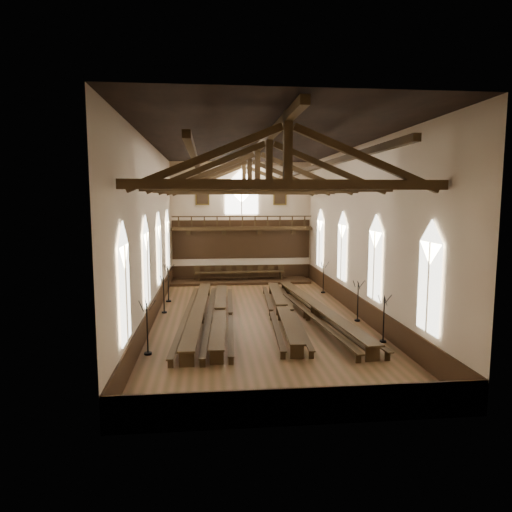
{
  "coord_description": "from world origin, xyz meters",
  "views": [
    {
      "loc": [
        -2.76,
        -25.99,
        6.9
      ],
      "look_at": [
        0.07,
        1.5,
        3.43
      ],
      "focal_mm": 32.0,
      "sensor_mm": 36.0,
      "label": 1
    }
  ],
  "objects_px": {
    "refectory_row_b": "(220,312)",
    "high_table": "(240,273)",
    "dais": "(240,281)",
    "candelabrum_left_far": "(168,290)",
    "candelabrum_right_near": "(383,328)",
    "refectory_row_a": "(199,312)",
    "candelabrum_right_mid": "(358,309)",
    "refectory_row_d": "(318,309)",
    "refectory_row_c": "(282,309)",
    "candelabrum_left_near": "(148,338)",
    "candelabrum_left_mid": "(164,302)",
    "candelabrum_right_far": "(323,283)"
  },
  "relations": [
    {
      "from": "refectory_row_d",
      "to": "high_table",
      "type": "relative_size",
      "value": 2.04
    },
    {
      "from": "high_table",
      "to": "candelabrum_left_mid",
      "type": "bearing_deg",
      "value": -118.28
    },
    {
      "from": "high_table",
      "to": "candelabrum_left_mid",
      "type": "height_order",
      "value": "candelabrum_left_mid"
    },
    {
      "from": "refectory_row_c",
      "to": "candelabrum_left_far",
      "type": "height_order",
      "value": "candelabrum_left_far"
    },
    {
      "from": "refectory_row_b",
      "to": "high_table",
      "type": "height_order",
      "value": "high_table"
    },
    {
      "from": "refectory_row_d",
      "to": "refectory_row_b",
      "type": "bearing_deg",
      "value": 179.85
    },
    {
      "from": "refectory_row_a",
      "to": "candelabrum_right_mid",
      "type": "xyz_separation_m",
      "value": [
        8.97,
        -0.81,
        0.13
      ]
    },
    {
      "from": "candelabrum_left_near",
      "to": "candelabrum_right_near",
      "type": "height_order",
      "value": "candelabrum_left_near"
    },
    {
      "from": "candelabrum_right_near",
      "to": "candelabrum_right_far",
      "type": "height_order",
      "value": "candelabrum_right_near"
    },
    {
      "from": "candelabrum_left_near",
      "to": "high_table",
      "type": "bearing_deg",
      "value": 73.0
    },
    {
      "from": "dais",
      "to": "candelabrum_left_far",
      "type": "xyz_separation_m",
      "value": [
        -5.31,
        -6.82,
        0.69
      ]
    },
    {
      "from": "refectory_row_b",
      "to": "candelabrum_right_far",
      "type": "distance_m",
      "value": 10.53
    },
    {
      "from": "refectory_row_d",
      "to": "high_table",
      "type": "distance_m",
      "value": 12.7
    },
    {
      "from": "candelabrum_left_mid",
      "to": "refectory_row_c",
      "type": "bearing_deg",
      "value": -15.05
    },
    {
      "from": "refectory_row_a",
      "to": "candelabrum_left_mid",
      "type": "relative_size",
      "value": 6.41
    },
    {
      "from": "dais",
      "to": "candelabrum_right_mid",
      "type": "distance_m",
      "value": 14.14
    },
    {
      "from": "dais",
      "to": "candelabrum_left_mid",
      "type": "xyz_separation_m",
      "value": [
        -5.31,
        -9.88,
        0.61
      ]
    },
    {
      "from": "refectory_row_a",
      "to": "candelabrum_left_mid",
      "type": "bearing_deg",
      "value": 134.02
    },
    {
      "from": "refectory_row_d",
      "to": "dais",
      "type": "height_order",
      "value": "refectory_row_d"
    },
    {
      "from": "refectory_row_d",
      "to": "dais",
      "type": "bearing_deg",
      "value": 106.69
    },
    {
      "from": "refectory_row_d",
      "to": "candelabrum_left_far",
      "type": "xyz_separation_m",
      "value": [
        -8.96,
        5.35,
        0.19
      ]
    },
    {
      "from": "refectory_row_c",
      "to": "candelabrum_right_far",
      "type": "xyz_separation_m",
      "value": [
        4.12,
        6.71,
        0.17
      ]
    },
    {
      "from": "dais",
      "to": "candelabrum_right_near",
      "type": "height_order",
      "value": "candelabrum_right_near"
    },
    {
      "from": "refectory_row_c",
      "to": "candelabrum_left_mid",
      "type": "height_order",
      "value": "candelabrum_left_mid"
    },
    {
      "from": "refectory_row_d",
      "to": "dais",
      "type": "relative_size",
      "value": 1.32
    },
    {
      "from": "refectory_row_b",
      "to": "dais",
      "type": "bearing_deg",
      "value": 80.77
    },
    {
      "from": "dais",
      "to": "candelabrum_left_far",
      "type": "distance_m",
      "value": 8.67
    },
    {
      "from": "candelabrum_left_mid",
      "to": "candelabrum_right_far",
      "type": "distance_m",
      "value": 12.11
    },
    {
      "from": "candelabrum_left_far",
      "to": "candelabrum_right_near",
      "type": "relative_size",
      "value": 1.1
    },
    {
      "from": "refectory_row_b",
      "to": "dais",
      "type": "height_order",
      "value": "refectory_row_b"
    },
    {
      "from": "refectory_row_d",
      "to": "candelabrum_right_near",
      "type": "xyz_separation_m",
      "value": [
        2.14,
        -4.59,
        0.12
      ]
    },
    {
      "from": "refectory_row_d",
      "to": "dais",
      "type": "distance_m",
      "value": 12.71
    },
    {
      "from": "high_table",
      "to": "candelabrum_right_near",
      "type": "xyz_separation_m",
      "value": [
        5.79,
        -16.75,
        -0.07
      ]
    },
    {
      "from": "dais",
      "to": "candelabrum_left_far",
      "type": "bearing_deg",
      "value": -127.92
    },
    {
      "from": "refectory_row_b",
      "to": "refectory_row_d",
      "type": "xyz_separation_m",
      "value": [
        5.62,
        -0.01,
        0.06
      ]
    },
    {
      "from": "dais",
      "to": "candelabrum_right_mid",
      "type": "relative_size",
      "value": 4.87
    },
    {
      "from": "refectory_row_c",
      "to": "refectory_row_d",
      "type": "height_order",
      "value": "refectory_row_d"
    },
    {
      "from": "refectory_row_d",
      "to": "candelabrum_right_mid",
      "type": "distance_m",
      "value": 2.26
    },
    {
      "from": "refectory_row_d",
      "to": "candelabrum_left_mid",
      "type": "relative_size",
      "value": 6.5
    },
    {
      "from": "refectory_row_c",
      "to": "candelabrum_right_near",
      "type": "relative_size",
      "value": 6.18
    },
    {
      "from": "refectory_row_b",
      "to": "candelabrum_left_near",
      "type": "bearing_deg",
      "value": -122.6
    },
    {
      "from": "candelabrum_right_mid",
      "to": "candelabrum_right_near",
      "type": "bearing_deg",
      "value": -90.0
    },
    {
      "from": "candelabrum_right_mid",
      "to": "dais",
      "type": "bearing_deg",
      "value": 114.18
    },
    {
      "from": "dais",
      "to": "candelabrum_right_mid",
      "type": "xyz_separation_m",
      "value": [
        5.79,
        -12.89,
        0.62
      ]
    },
    {
      "from": "refectory_row_c",
      "to": "refectory_row_d",
      "type": "xyz_separation_m",
      "value": [
        1.98,
        -0.42,
        0.05
      ]
    },
    {
      "from": "refectory_row_a",
      "to": "refectory_row_c",
      "type": "height_order",
      "value": "refectory_row_a"
    },
    {
      "from": "dais",
      "to": "candelabrum_right_far",
      "type": "xyz_separation_m",
      "value": [
        5.79,
        -5.04,
        0.61
      ]
    },
    {
      "from": "refectory_row_c",
      "to": "candelabrum_right_near",
      "type": "distance_m",
      "value": 6.48
    },
    {
      "from": "refectory_row_b",
      "to": "high_table",
      "type": "xyz_separation_m",
      "value": [
        1.97,
        12.15,
        0.24
      ]
    },
    {
      "from": "candelabrum_right_mid",
      "to": "high_table",
      "type": "bearing_deg",
      "value": 114.18
    }
  ]
}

